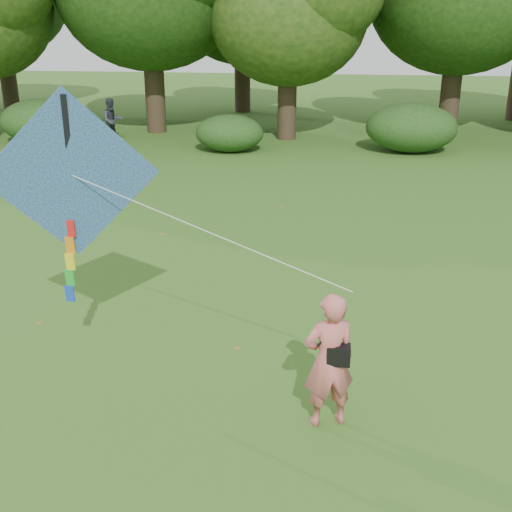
# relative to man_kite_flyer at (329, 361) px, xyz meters

# --- Properties ---
(ground) EXTENTS (100.00, 100.00, 0.00)m
(ground) POSITION_rel_man_kite_flyer_xyz_m (-0.17, 0.21, -0.95)
(ground) COLOR #265114
(ground) RESTS_ON ground
(man_kite_flyer) EXTENTS (0.81, 0.67, 1.90)m
(man_kite_flyer) POSITION_rel_man_kite_flyer_xyz_m (0.00, 0.00, 0.00)
(man_kite_flyer) COLOR #C9615E
(man_kite_flyer) RESTS_ON ground
(bystander_left) EXTENTS (1.11, 1.08, 1.80)m
(bystander_left) POSITION_rel_man_kite_flyer_xyz_m (-9.30, 18.54, -0.05)
(bystander_left) COLOR #2A2D38
(bystander_left) RESTS_ON ground
(crossbody_bag) EXTENTS (0.43, 0.20, 0.73)m
(crossbody_bag) POSITION_rel_man_kite_flyer_xyz_m (0.12, -0.03, 0.13)
(crossbody_bag) COLOR black
(crossbody_bag) RESTS_ON ground
(flying_kite) EXTENTS (5.13, 1.50, 3.20)m
(flying_kite) POSITION_rel_man_kite_flyer_xyz_m (-3.69, 1.04, 2.05)
(flying_kite) COLOR #23309B
(flying_kite) RESTS_ON ground
(tree_line) EXTENTS (54.70, 15.30, 9.48)m
(tree_line) POSITION_rel_man_kite_flyer_xyz_m (1.50, 23.09, 4.65)
(tree_line) COLOR #3A2D1E
(tree_line) RESTS_ON ground
(shrub_band) EXTENTS (39.15, 3.22, 1.88)m
(shrub_band) POSITION_rel_man_kite_flyer_xyz_m (-0.89, 17.82, -0.09)
(shrub_band) COLOR #264919
(shrub_band) RESTS_ON ground
(fallen_leaves) EXTENTS (11.58, 13.63, 0.01)m
(fallen_leaves) POSITION_rel_man_kite_flyer_xyz_m (-1.19, 2.82, -0.94)
(fallen_leaves) COLOR olive
(fallen_leaves) RESTS_ON ground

